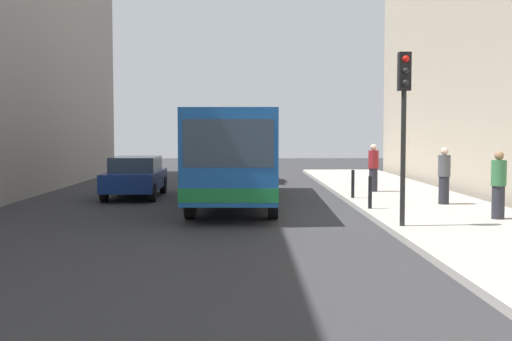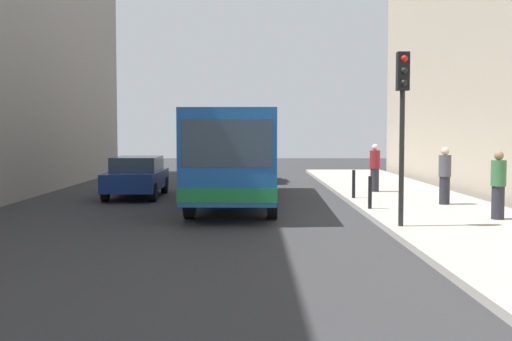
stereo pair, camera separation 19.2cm
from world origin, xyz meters
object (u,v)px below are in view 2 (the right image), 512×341
Objects in this scene: car_beside_bus at (137,176)px; pedestrian_mid_sidewalk at (445,176)px; bollard_mid at (354,184)px; pedestrian_far_sidewalk at (375,168)px; bus at (238,152)px; car_behind_bus at (255,165)px; bollard_near at (370,192)px; pedestrian_near_signal at (498,185)px; traffic_light at (403,105)px.

pedestrian_mid_sidewalk reaches higher than car_beside_bus.
pedestrian_mid_sidewalk reaches higher than bollard_mid.
pedestrian_mid_sidewalk is 4.39m from pedestrian_far_sidewalk.
bus is 6.30× the size of pedestrian_mid_sidewalk.
bollard_near is (3.31, -12.26, -0.16)m from car_behind_bus.
pedestrian_far_sidewalk reaches higher than bollard_near.
pedestrian_mid_sidewalk reaches higher than pedestrian_near_signal.
pedestrian_far_sidewalk is (1.16, 2.29, 0.42)m from bollard_mid.
bus is at bearing -80.46° from pedestrian_far_sidewalk.
pedestrian_mid_sidewalk is (2.51, 1.10, 0.41)m from bollard_near.
pedestrian_mid_sidewalk is (10.17, -3.67, 0.25)m from car_beside_bus.
bus is 4.28m from car_beside_bus.
car_behind_bus is (4.35, 7.49, 0.00)m from car_beside_bus.
car_beside_bus is 7.87m from bollard_mid.
bollard_near is 3.66m from pedestrian_near_signal.
pedestrian_mid_sidewalk is at bearing -36.90° from bollard_mid.
pedestrian_near_signal is (2.86, -5.23, 0.40)m from bollard_mid.
bus is at bearing 142.90° from bollard_near.
traffic_light is at bearing -59.80° from pedestrian_mid_sidewalk.
car_beside_bus is at bearing 133.44° from traffic_light.
car_beside_bus is at bearing -141.61° from pedestrian_mid_sidewalk.
bollard_mid is (0.00, 2.98, 0.00)m from bollard_near.
bus is 2.49× the size of car_behind_bus.
pedestrian_mid_sidewalk is 0.99× the size of pedestrian_far_sidewalk.
traffic_light reaches higher than bus.
bollard_near is at bearing 147.52° from car_beside_bus.
bollard_near is (3.90, -2.95, -1.10)m from bus.
traffic_light is (4.00, -6.38, 1.28)m from bus.
car_behind_bus is 4.68× the size of bollard_near.
bollard_mid is at bearing -41.87° from pedestrian_far_sidewalk.
pedestrian_near_signal is at bearing -61.31° from bollard_mid.
pedestrian_near_signal is (6.76, -5.20, -0.70)m from bus.
pedestrian_near_signal is 3.36m from pedestrian_mid_sidewalk.
bollard_near is 0.53× the size of pedestrian_far_sidewalk.
pedestrian_mid_sidewalk is (2.41, 4.52, -1.97)m from traffic_light.
pedestrian_near_signal reaches higher than car_beside_bus.
car_behind_bus is at bearing -92.04° from bus.
bollard_near is 0.54× the size of pedestrian_near_signal.
car_beside_bus is 4.65× the size of bollard_mid.
car_behind_bus reaches higher than bollard_mid.
bus reaches higher than pedestrian_far_sidewalk.
car_beside_bus reaches higher than bollard_near.
bollard_near is 1.00× the size of bollard_mid.
pedestrian_near_signal reaches higher than bollard_near.
traffic_light is at bearing -22.03° from pedestrian_far_sidewalk.
pedestrian_near_signal is at bearing 144.09° from bus.
pedestrian_mid_sidewalk is at bearing 23.66° from bollard_near.
bollard_near is 2.98m from bollard_mid.
pedestrian_far_sidewalk is (8.82, 0.51, 0.26)m from car_beside_bus.
pedestrian_mid_sidewalk is at bearing 61.97° from traffic_light.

